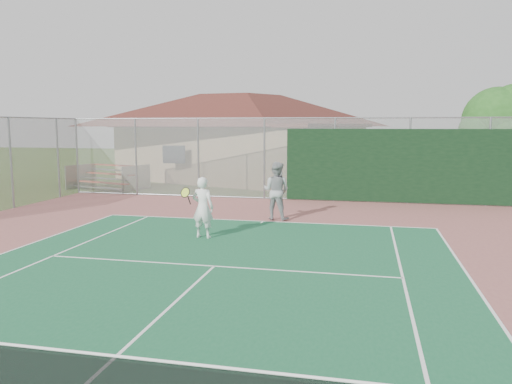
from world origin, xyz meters
The scene contains 7 objects.
back_fence centered at (2.11, 16.98, 1.67)m, with size 20.08×0.11×3.53m.
side_fence_left centered at (-10.00, 12.50, 1.75)m, with size 0.08×9.00×3.50m.
clubhouse centered at (-4.03, 24.91, 3.02)m, with size 16.03×13.20×5.95m.
bleachers centered at (-9.42, 18.74, 0.64)m, with size 3.71×2.71×1.21m.
tree centered at (9.04, 20.12, 3.28)m, with size 3.58×3.39×4.99m.
player_white_front centered at (-1.18, 9.12, 0.88)m, with size 0.93×0.72×1.74m.
player_grey_back centered at (0.36, 12.34, 0.98)m, with size 1.09×0.94×1.95m.
Camera 1 is at (3.29, -4.11, 3.18)m, focal length 35.00 mm.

